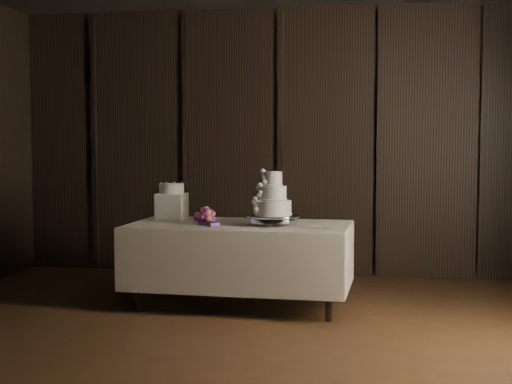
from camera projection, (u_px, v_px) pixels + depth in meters
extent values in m
cube|color=black|center=(216.00, 373.00, 4.69)|extent=(6.04, 7.04, 0.04)
cube|color=black|center=(281.00, 142.00, 8.05)|extent=(6.04, 0.04, 3.04)
cube|color=silver|center=(240.00, 224.00, 6.46)|extent=(2.03, 1.12, 0.01)
cube|color=white|center=(240.00, 268.00, 6.49)|extent=(1.86, 1.00, 0.71)
cylinder|color=silver|center=(273.00, 220.00, 6.35)|extent=(0.64, 0.64, 0.09)
cylinder|color=white|center=(273.00, 208.00, 6.34)|extent=(0.32, 0.32, 0.13)
cylinder|color=white|center=(273.00, 193.00, 6.33)|extent=(0.24, 0.24, 0.13)
cylinder|color=white|center=(273.00, 179.00, 6.32)|extent=(0.16, 0.16, 0.13)
cube|color=white|center=(172.00, 207.00, 6.79)|extent=(0.27, 0.27, 0.25)
cylinder|color=white|center=(172.00, 189.00, 6.78)|extent=(0.31, 0.31, 0.09)
cube|color=silver|center=(307.00, 227.00, 6.13)|extent=(0.34, 0.18, 0.01)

